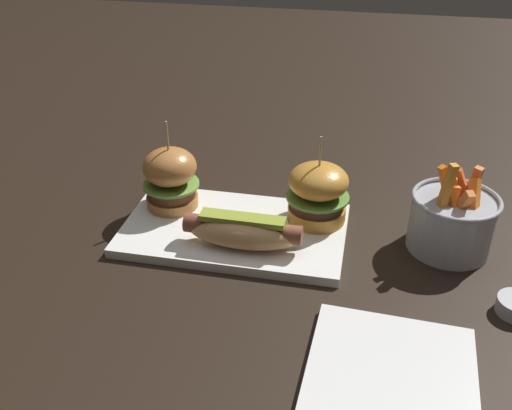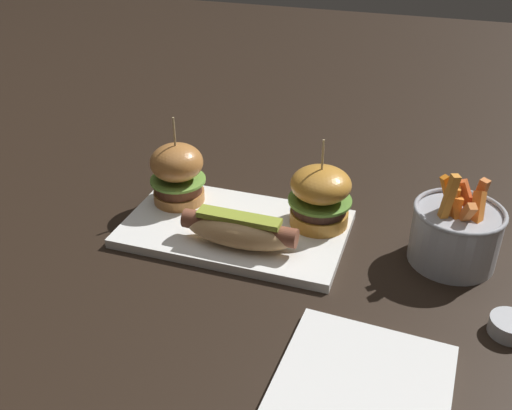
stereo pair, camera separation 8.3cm
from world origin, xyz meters
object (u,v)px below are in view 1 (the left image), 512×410
(hot_dog, at_px, (243,231))
(fries_bucket, at_px, (452,221))
(slider_right, at_px, (318,192))
(side_plate, at_px, (391,375))
(platter_main, at_px, (235,230))
(slider_left, at_px, (171,177))

(hot_dog, distance_m, fries_bucket, 0.29)
(slider_right, height_order, fries_bucket, slider_right)
(hot_dog, height_order, fries_bucket, fries_bucket)
(slider_right, xyz_separation_m, side_plate, (0.11, -0.28, -0.05))
(slider_right, relative_size, fries_bucket, 0.96)
(platter_main, relative_size, fries_bucket, 2.31)
(hot_dog, xyz_separation_m, slider_right, (0.09, 0.09, 0.02))
(platter_main, distance_m, slider_left, 0.13)
(platter_main, height_order, slider_left, slider_left)
(platter_main, relative_size, slider_right, 2.41)
(slider_left, distance_m, side_plate, 0.44)
(fries_bucket, relative_size, side_plate, 0.79)
(slider_right, distance_m, fries_bucket, 0.19)
(hot_dog, height_order, slider_left, slider_left)
(platter_main, distance_m, fries_bucket, 0.31)
(hot_dog, relative_size, side_plate, 0.93)
(platter_main, distance_m, side_plate, 0.33)
(slider_right, bearing_deg, platter_main, -159.15)
(hot_dog, relative_size, slider_right, 1.23)
(platter_main, bearing_deg, slider_right, 20.85)
(platter_main, height_order, side_plate, platter_main)
(platter_main, bearing_deg, side_plate, -46.18)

